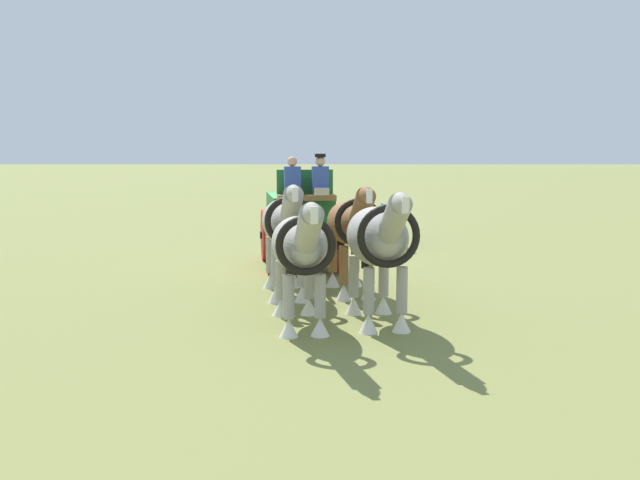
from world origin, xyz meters
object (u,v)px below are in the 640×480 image
at_px(show_wagon, 300,217).
at_px(draft_horse_lead_near, 379,241).
at_px(draft_horse_rear_off, 286,225).
at_px(draft_horse_lead_off, 300,248).
at_px(draft_horse_rear_near, 351,227).

bearing_deg(show_wagon, draft_horse_lead_near, 13.96).
bearing_deg(draft_horse_rear_off, draft_horse_lead_off, 7.90).
height_order(show_wagon, draft_horse_rear_off, show_wagon).
height_order(draft_horse_rear_near, draft_horse_rear_off, draft_horse_rear_off).
distance_m(draft_horse_lead_near, draft_horse_lead_off, 1.30).
bearing_deg(draft_horse_lead_near, draft_horse_rear_near, -172.10).
bearing_deg(draft_horse_rear_off, draft_horse_lead_near, 34.55).
bearing_deg(draft_horse_rear_off, show_wagon, 177.47).
bearing_deg(draft_horse_rear_near, show_wagon, -161.69).
relative_size(draft_horse_rear_near, draft_horse_lead_near, 1.03).
xyz_separation_m(show_wagon, draft_horse_lead_off, (6.17, 0.20, 0.08)).
bearing_deg(show_wagon, draft_horse_rear_near, 18.31).
distance_m(draft_horse_rear_near, draft_horse_lead_near, 2.58).
distance_m(show_wagon, draft_horse_lead_off, 6.17).
bearing_deg(draft_horse_lead_off, show_wagon, -178.14).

